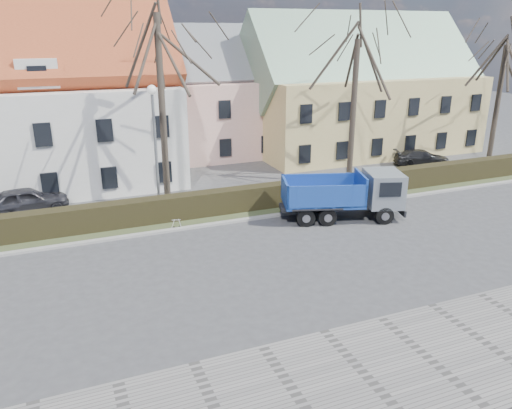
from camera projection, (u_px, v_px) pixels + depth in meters
name	position (u px, v px, depth m)	size (l,w,h in m)	color
ground	(256.00, 260.00, 21.80)	(120.00, 120.00, 0.00)	#3D3D3F
sidewalk_near	(367.00, 377.00, 14.34)	(80.00, 5.00, 0.08)	gray
curb_far	(223.00, 223.00, 25.80)	(80.00, 0.30, 0.12)	gray
grass_strip	(214.00, 213.00, 27.21)	(80.00, 3.00, 0.10)	#394426
hedge	(214.00, 204.00, 26.83)	(60.00, 0.90, 1.30)	black
building_pink	(208.00, 104.00, 39.39)	(10.80, 8.80, 8.00)	#DCA89B
building_yellow	(359.00, 98.00, 40.92)	(18.80, 10.80, 8.50)	tan
tree_1	(161.00, 93.00, 26.44)	(9.20, 9.20, 12.65)	#362D25
tree_2	(354.00, 98.00, 30.95)	(8.00, 8.00, 11.00)	#362D25
tree_3	(499.00, 94.00, 35.28)	(7.60, 7.60, 10.45)	#362D25
dump_truck	(338.00, 195.00, 26.14)	(6.51, 2.42, 2.60)	navy
streetlight	(156.00, 152.00, 25.79)	(0.55, 0.55, 7.02)	gray
cart_frame	(173.00, 224.00, 25.03)	(0.63, 0.36, 0.57)	silver
parked_car_a	(26.00, 201.00, 27.07)	(1.74, 4.33, 1.48)	#27272C
parked_car_b	(422.00, 158.00, 36.76)	(1.64, 4.03, 1.17)	black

